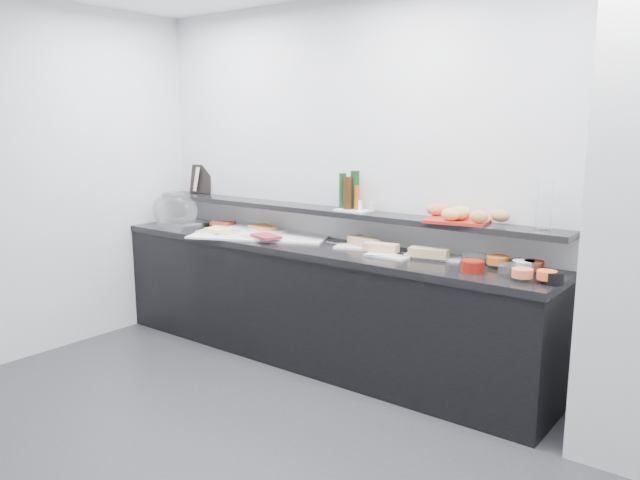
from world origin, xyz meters
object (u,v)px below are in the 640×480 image
Objects in this scene: cloche_base at (183,223)px; condiment_tray at (353,210)px; carafe at (545,206)px; framed_print at (201,179)px; bread_tray at (457,221)px; sandwich_plate_mid at (387,256)px.

condiment_tray is (1.68, 0.19, 0.24)m from cloche_base.
cloche_base is 3.08m from carafe.
cloche_base is 1.39× the size of carafe.
cloche_base is 1.70m from condiment_tray.
framed_print reaches higher than condiment_tray.
sandwich_plate_mid is at bearing -162.51° from bread_tray.
condiment_tray is at bearing 18.02° from cloche_base.
condiment_tray reaches higher than cloche_base.
framed_print is 1.77m from condiment_tray.
bread_tray is at bearing -1.78° from condiment_tray.
cloche_base is at bearing 178.98° from sandwich_plate_mid.
carafe is (3.05, 0.22, 0.38)m from cloche_base.
bread_tray is at bearing -175.80° from carafe.
sandwich_plate_mid is at bearing -28.03° from condiment_tray.
sandwich_plate_mid is 1.01× the size of carafe.
sandwich_plate_mid is at bearing -19.26° from framed_print.
bread_tray is (0.40, 0.21, 0.25)m from sandwich_plate_mid.
carafe is (0.94, 0.25, 0.39)m from sandwich_plate_mid.
framed_print is 0.66× the size of bread_tray.
cloche_base is 1.61× the size of framed_print.
framed_print is at bearing 116.92° from cloche_base.
carafe reaches higher than condiment_tray.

